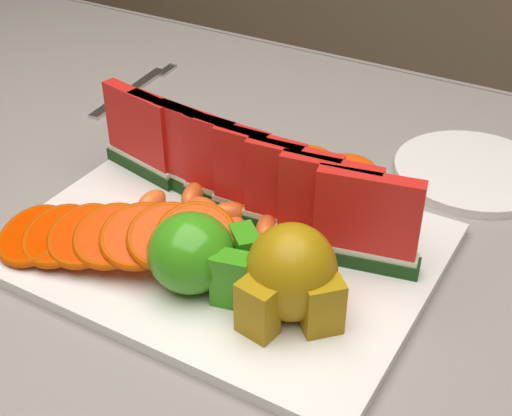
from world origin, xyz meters
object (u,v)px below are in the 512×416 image
object	(u,v)px
pear_cluster	(291,277)
side_plate	(473,171)
apple_cluster	(199,255)
fork	(133,90)
platter	(224,247)

from	to	relation	value
pear_cluster	side_plate	xyz separation A→B (m)	(0.07, 0.32, -0.05)
apple_cluster	fork	distance (m)	0.45
platter	pear_cluster	xyz separation A→B (m)	(0.10, -0.05, 0.04)
side_plate	apple_cluster	bearing A→B (deg)	-115.44
apple_cluster	pear_cluster	xyz separation A→B (m)	(0.09, 0.01, 0.01)
platter	apple_cluster	bearing A→B (deg)	-76.26
apple_cluster	pear_cluster	world-z (taller)	pear_cluster
platter	pear_cluster	world-z (taller)	pear_cluster
platter	apple_cluster	size ratio (longest dim) A/B	3.53
pear_cluster	fork	size ratio (longest dim) A/B	0.51
apple_cluster	fork	size ratio (longest dim) A/B	0.58
side_plate	fork	xyz separation A→B (m)	(-0.48, -0.02, -0.00)
pear_cluster	side_plate	distance (m)	0.33
pear_cluster	side_plate	world-z (taller)	pear_cluster
apple_cluster	pear_cluster	size ratio (longest dim) A/B	1.13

